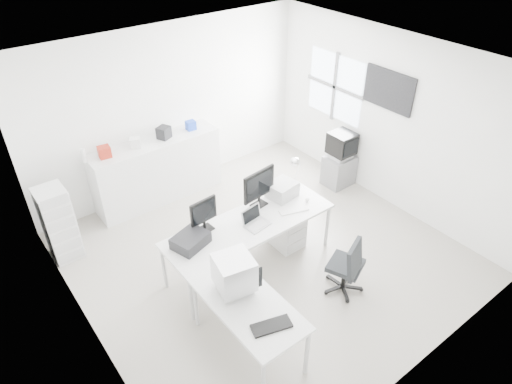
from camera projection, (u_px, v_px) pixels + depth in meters
floor at (264, 254)px, 6.69m from camera, size 5.00×5.00×0.01m
ceiling at (267, 68)px, 5.10m from camera, size 5.00×5.00×0.01m
back_wall at (171, 109)px, 7.53m from camera, size 5.00×0.02×2.80m
left_wall at (74, 254)px, 4.64m from camera, size 0.02×5.00×2.80m
right_wall at (390, 122)px, 7.15m from camera, size 0.02×5.00×2.80m
window at (335, 87)px, 7.81m from camera, size 0.02×1.20×1.10m
wall_picture at (389, 90)px, 6.92m from camera, size 0.04×0.90×0.60m
main_desk at (250, 244)px, 6.30m from camera, size 2.40×0.80×0.75m
side_desk at (248, 326)px, 5.16m from camera, size 0.70×1.40×0.75m
drawer_pedestal at (286, 227)px, 6.73m from camera, size 0.40×0.50×0.60m
inkjet_printer at (191, 240)px, 5.68m from camera, size 0.51×0.45×0.15m
lcd_monitor_small at (204, 215)px, 5.84m from camera, size 0.41×0.26×0.49m
lcd_monitor_large at (259, 188)px, 6.26m from camera, size 0.58×0.29×0.58m
laptop at (257, 219)px, 5.99m from camera, size 0.37×0.37×0.22m
white_keyboard at (294, 210)px, 6.31m from camera, size 0.43×0.25×0.02m
white_mouse at (307, 200)px, 6.49m from camera, size 0.06×0.06×0.06m
laser_printer at (282, 190)px, 6.55m from camera, size 0.43×0.39×0.22m
desk_lamp at (297, 173)px, 6.71m from camera, size 0.18×0.18×0.45m
crt_monitor at (234, 273)px, 4.96m from camera, size 0.52×0.52×0.51m
black_keyboard at (271, 326)px, 4.68m from camera, size 0.45×0.28×0.03m
office_chair at (346, 263)px, 5.87m from camera, size 0.71×0.71×0.94m
tv_cabinet at (339, 170)px, 8.09m from camera, size 0.50×0.41×0.55m
crt_tv at (342, 146)px, 7.81m from camera, size 0.50×0.48×0.45m
sideboard at (158, 170)px, 7.59m from camera, size 2.15×0.54×1.08m
clutter_box_a at (104, 152)px, 6.84m from camera, size 0.19×0.18×0.18m
clutter_box_b at (135, 143)px, 7.09m from camera, size 0.20×0.19×0.16m
clutter_box_c at (164, 133)px, 7.33m from camera, size 0.25×0.24×0.20m
clutter_box_d at (191, 125)px, 7.60m from camera, size 0.16×0.14×0.15m
clutter_bottle at (83, 156)px, 6.70m from camera, size 0.07×0.07×0.22m
filing_cabinet at (59, 224)px, 6.39m from camera, size 0.39×0.47×1.12m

